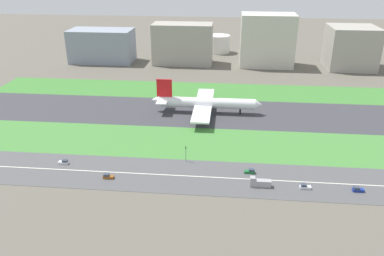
{
  "coord_description": "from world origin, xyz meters",
  "views": [
    {
      "loc": [
        20.78,
        -212.52,
        84.41
      ],
      "look_at": [
        3.46,
        -36.5,
        6.0
      ],
      "focal_mm": 36.17,
      "sensor_mm": 36.0,
      "label": 1
    }
  ],
  "objects_px": {
    "car_2": "(250,171)",
    "fuel_tank_east": "(251,47)",
    "car_0": "(305,187)",
    "office_tower": "(267,40)",
    "car_5": "(64,162)",
    "car_1": "(108,176)",
    "terminal_building": "(102,46)",
    "cargo_warehouse": "(351,47)",
    "airliner": "(204,103)",
    "traffic_light": "(186,153)",
    "fuel_tank_west": "(188,45)",
    "fuel_tank_centre": "(219,44)",
    "car_4": "(358,189)",
    "hangar_building": "(183,44)",
    "truck_0": "(260,183)"
  },
  "relations": [
    {
      "from": "car_4",
      "to": "hangar_building",
      "type": "xyz_separation_m",
      "value": [
        -92.21,
        192.0,
        15.95
      ]
    },
    {
      "from": "car_0",
      "to": "car_1",
      "type": "relative_size",
      "value": 1.0
    },
    {
      "from": "car_1",
      "to": "terminal_building",
      "type": "xyz_separation_m",
      "value": [
        -62.38,
        192.0,
        12.92
      ]
    },
    {
      "from": "car_5",
      "to": "car_4",
      "type": "bearing_deg",
      "value": -4.62
    },
    {
      "from": "car_5",
      "to": "car_1",
      "type": "bearing_deg",
      "value": -23.37
    },
    {
      "from": "car_5",
      "to": "airliner",
      "type": "bearing_deg",
      "value": 49.67
    },
    {
      "from": "fuel_tank_west",
      "to": "fuel_tank_east",
      "type": "relative_size",
      "value": 1.14
    },
    {
      "from": "car_2",
      "to": "terminal_building",
      "type": "height_order",
      "value": "terminal_building"
    },
    {
      "from": "terminal_building",
      "to": "office_tower",
      "type": "relative_size",
      "value": 1.22
    },
    {
      "from": "car_1",
      "to": "cargo_warehouse",
      "type": "height_order",
      "value": "cargo_warehouse"
    },
    {
      "from": "airliner",
      "to": "car_1",
      "type": "height_order",
      "value": "airliner"
    },
    {
      "from": "car_5",
      "to": "fuel_tank_west",
      "type": "relative_size",
      "value": 0.24
    },
    {
      "from": "cargo_warehouse",
      "to": "fuel_tank_east",
      "type": "height_order",
      "value": "cargo_warehouse"
    },
    {
      "from": "fuel_tank_east",
      "to": "cargo_warehouse",
      "type": "bearing_deg",
      "value": -29.95
    },
    {
      "from": "car_5",
      "to": "car_1",
      "type": "relative_size",
      "value": 1.0
    },
    {
      "from": "hangar_building",
      "to": "traffic_light",
      "type": "bearing_deg",
      "value": -82.71
    },
    {
      "from": "car_0",
      "to": "truck_0",
      "type": "relative_size",
      "value": 0.52
    },
    {
      "from": "truck_0",
      "to": "cargo_warehouse",
      "type": "height_order",
      "value": "cargo_warehouse"
    },
    {
      "from": "car_1",
      "to": "cargo_warehouse",
      "type": "xyz_separation_m",
      "value": [
        146.75,
        192.0,
        15.83
      ]
    },
    {
      "from": "truck_0",
      "to": "fuel_tank_east",
      "type": "relative_size",
      "value": 0.51
    },
    {
      "from": "airliner",
      "to": "cargo_warehouse",
      "type": "relative_size",
      "value": 1.74
    },
    {
      "from": "fuel_tank_centre",
      "to": "car_5",
      "type": "bearing_deg",
      "value": -104.98
    },
    {
      "from": "airliner",
      "to": "car_1",
      "type": "xyz_separation_m",
      "value": [
        -34.59,
        -78.0,
        -5.31
      ]
    },
    {
      "from": "car_0",
      "to": "terminal_building",
      "type": "distance_m",
      "value": 239.52
    },
    {
      "from": "car_2",
      "to": "fuel_tank_east",
      "type": "xyz_separation_m",
      "value": [
        9.61,
        227.0,
        5.11
      ]
    },
    {
      "from": "car_2",
      "to": "cargo_warehouse",
      "type": "bearing_deg",
      "value": 64.27
    },
    {
      "from": "car_4",
      "to": "fuel_tank_centre",
      "type": "height_order",
      "value": "fuel_tank_centre"
    },
    {
      "from": "airliner",
      "to": "car_1",
      "type": "distance_m",
      "value": 85.49
    },
    {
      "from": "airliner",
      "to": "hangar_building",
      "type": "distance_m",
      "value": 117.46
    },
    {
      "from": "airliner",
      "to": "car_4",
      "type": "bearing_deg",
      "value": -49.78
    },
    {
      "from": "truck_0",
      "to": "car_1",
      "type": "xyz_separation_m",
      "value": [
        -62.44,
        0.0,
        -0.75
      ]
    },
    {
      "from": "traffic_light",
      "to": "hangar_building",
      "type": "height_order",
      "value": "hangar_building"
    },
    {
      "from": "traffic_light",
      "to": "fuel_tank_west",
      "type": "xyz_separation_m",
      "value": [
        -23.12,
        219.01,
        2.68
      ]
    },
    {
      "from": "office_tower",
      "to": "fuel_tank_east",
      "type": "bearing_deg",
      "value": 102.76
    },
    {
      "from": "fuel_tank_centre",
      "to": "traffic_light",
      "type": "bearing_deg",
      "value": -91.83
    },
    {
      "from": "car_2",
      "to": "hangar_building",
      "type": "xyz_separation_m",
      "value": [
        -50.68,
        182.0,
        15.95
      ]
    },
    {
      "from": "fuel_tank_east",
      "to": "truck_0",
      "type": "bearing_deg",
      "value": -91.5
    },
    {
      "from": "airliner",
      "to": "car_4",
      "type": "relative_size",
      "value": 14.77
    },
    {
      "from": "car_5",
      "to": "fuel_tank_east",
      "type": "relative_size",
      "value": 0.27
    },
    {
      "from": "car_1",
      "to": "office_tower",
      "type": "relative_size",
      "value": 0.1
    },
    {
      "from": "car_0",
      "to": "office_tower",
      "type": "relative_size",
      "value": 0.1
    },
    {
      "from": "fuel_tank_east",
      "to": "car_5",
      "type": "bearing_deg",
      "value": -112.01
    },
    {
      "from": "terminal_building",
      "to": "fuel_tank_west",
      "type": "bearing_deg",
      "value": 32.79
    },
    {
      "from": "truck_0",
      "to": "traffic_light",
      "type": "relative_size",
      "value": 1.17
    },
    {
      "from": "car_5",
      "to": "terminal_building",
      "type": "relative_size",
      "value": 0.08
    },
    {
      "from": "car_2",
      "to": "cargo_warehouse",
      "type": "height_order",
      "value": "cargo_warehouse"
    },
    {
      "from": "fuel_tank_west",
      "to": "car_5",
      "type": "bearing_deg",
      "value": -97.68
    },
    {
      "from": "fuel_tank_centre",
      "to": "car_4",
      "type": "bearing_deg",
      "value": -75.12
    },
    {
      "from": "car_5",
      "to": "car_1",
      "type": "height_order",
      "value": "same"
    },
    {
      "from": "car_2",
      "to": "office_tower",
      "type": "bearing_deg",
      "value": 83.79
    }
  ]
}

